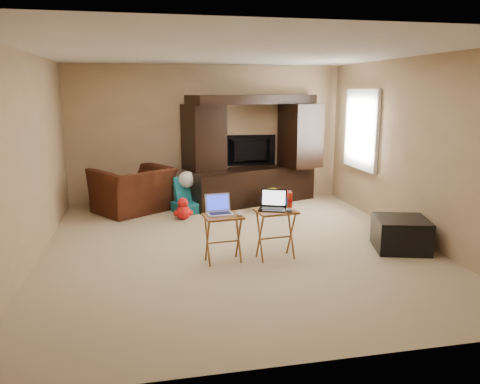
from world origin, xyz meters
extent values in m
plane|color=beige|center=(0.00, 0.00, 0.00)|extent=(5.50, 5.50, 0.00)
plane|color=silver|center=(0.00, 0.00, 2.50)|extent=(5.50, 5.50, 0.00)
plane|color=tan|center=(0.00, 2.75, 1.25)|extent=(5.00, 0.00, 5.00)
plane|color=tan|center=(0.00, -2.75, 1.25)|extent=(5.00, 0.00, 5.00)
plane|color=tan|center=(-2.50, 0.00, 1.25)|extent=(0.00, 5.50, 5.50)
plane|color=tan|center=(2.50, 0.00, 1.25)|extent=(0.00, 5.50, 5.50)
plane|color=white|center=(2.48, 1.55, 1.40)|extent=(0.00, 1.20, 1.20)
cube|color=white|center=(2.46, 1.55, 1.40)|extent=(0.06, 1.14, 1.34)
cube|color=black|center=(0.79, 2.42, 0.98)|extent=(2.47, 1.36, 1.97)
imported|color=black|center=(0.79, 2.65, 0.94)|extent=(1.00, 0.16, 0.58)
imported|color=#411B0D|center=(-1.36, 2.21, 0.38)|extent=(1.55, 1.52, 0.77)
cube|color=black|center=(2.09, -0.50, 0.21)|extent=(0.81, 0.81, 0.42)
cube|color=brown|center=(-0.27, -0.48, 0.29)|extent=(0.48, 0.40, 0.58)
cube|color=#935523|center=(0.39, -0.49, 0.31)|extent=(0.51, 0.43, 0.62)
cube|color=#AEAFB3|center=(-0.30, -0.45, 0.70)|extent=(0.32, 0.28, 0.24)
cube|color=black|center=(0.35, -0.47, 0.74)|extent=(0.40, 0.37, 0.24)
ellipsoid|color=silver|center=(-0.08, -0.55, 0.61)|extent=(0.11, 0.14, 0.05)
ellipsoid|color=#444449|center=(0.52, -0.61, 0.64)|extent=(0.09, 0.13, 0.05)
cylinder|color=red|center=(0.59, -0.41, 0.71)|extent=(0.06, 0.06, 0.19)
camera|label=1|loc=(-1.17, -5.79, 2.04)|focal=35.00mm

